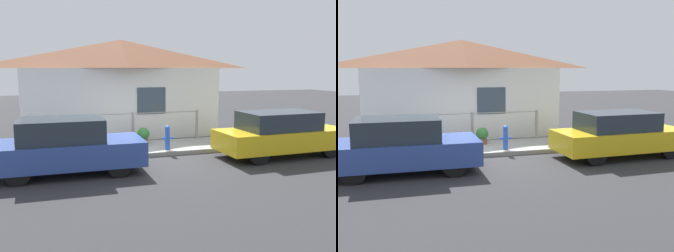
# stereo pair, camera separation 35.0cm
# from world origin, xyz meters

# --- Properties ---
(ground_plane) EXTENTS (60.00, 60.00, 0.00)m
(ground_plane) POSITION_xyz_m (0.00, 0.00, 0.00)
(ground_plane) COLOR #2D2D30
(sidewalk) EXTENTS (24.00, 2.00, 0.13)m
(sidewalk) POSITION_xyz_m (0.00, 1.00, 0.07)
(sidewalk) COLOR gray
(sidewalk) RESTS_ON ground_plane
(house) EXTENTS (7.85, 2.23, 3.81)m
(house) POSITION_xyz_m (0.00, 3.77, 3.04)
(house) COLOR white
(house) RESTS_ON ground_plane
(fence) EXTENTS (4.90, 0.10, 1.06)m
(fence) POSITION_xyz_m (0.00, 1.85, 0.72)
(fence) COLOR gray
(fence) RESTS_ON sidewalk
(car_left) EXTENTS (3.85, 1.73, 1.45)m
(car_left) POSITION_xyz_m (-2.40, -1.06, 0.72)
(car_left) COLOR #2D4793
(car_left) RESTS_ON ground_plane
(car_right) EXTENTS (4.17, 1.74, 1.39)m
(car_right) POSITION_xyz_m (4.02, -1.06, 0.70)
(car_right) COLOR gold
(car_right) RESTS_ON ground_plane
(fire_hydrant) EXTENTS (0.37, 0.17, 0.78)m
(fire_hydrant) POSITION_xyz_m (0.79, 0.35, 0.54)
(fire_hydrant) COLOR blue
(fire_hydrant) RESTS_ON sidewalk
(potted_plant_near_hydrant) EXTENTS (0.43, 0.43, 0.57)m
(potted_plant_near_hydrant) POSITION_xyz_m (0.26, 1.41, 0.44)
(potted_plant_near_hydrant) COLOR brown
(potted_plant_near_hydrant) RESTS_ON sidewalk
(potted_plant_by_fence) EXTENTS (0.44, 0.44, 0.58)m
(potted_plant_by_fence) POSITION_xyz_m (-2.61, 1.31, 0.45)
(potted_plant_by_fence) COLOR #9E5638
(potted_plant_by_fence) RESTS_ON sidewalk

